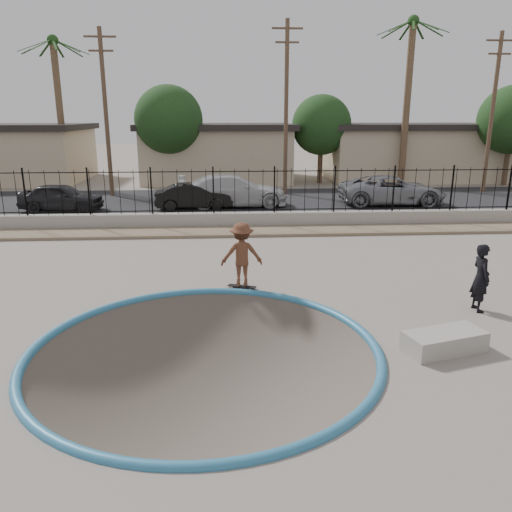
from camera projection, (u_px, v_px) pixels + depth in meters
The scene contains 26 objects.
ground at pixel (215, 243), 22.67m from camera, with size 120.00×120.00×2.20m, color gray.
bowl_pit at pixel (205, 351), 9.89m from camera, with size 6.84×6.84×1.80m, color #473E36, non-canonical shape.
coping_ring at pixel (205, 351), 9.89m from camera, with size 7.04×7.04×0.20m, color teal.
rock_strip at pixel (214, 232), 19.67m from camera, with size 42.00×1.60×0.11m, color #8A735A.
retaining_wall at pixel (214, 220), 20.66m from camera, with size 42.00×0.45×0.60m, color gray.
fence at pixel (213, 191), 20.33m from camera, with size 40.00×0.04×1.80m.
street at pixel (216, 200), 27.16m from camera, with size 90.00×8.00×0.04m, color black.
house_west at pixel (2, 152), 34.83m from camera, with size 11.60×8.60×3.90m.
house_center at pixel (217, 151), 35.75m from camera, with size 10.60×8.60×3.90m.
house_east at pixel (408, 151), 36.61m from camera, with size 12.60×8.60×3.90m.
palm_mid at pixel (57, 79), 31.45m from camera, with size 2.30×2.30×9.30m.
palm_right at pixel (410, 67), 30.71m from camera, with size 2.30×2.30×10.30m.
utility_pole_left at pixel (106, 111), 27.44m from camera, with size 1.70×0.24×9.00m.
utility_pole_mid at pixel (286, 106), 27.98m from camera, with size 1.70×0.24×9.50m.
utility_pole_right at pixel (492, 111), 28.79m from camera, with size 1.70×0.24×9.00m.
street_tree_left at pixel (169, 120), 31.60m from camera, with size 4.32×4.32×6.36m.
street_tree_mid at pixel (321, 125), 33.27m from camera, with size 3.96×3.96×5.83m.
street_tree_right at pixel (512, 120), 32.00m from camera, with size 4.32×4.32×6.36m.
skater at pixel (242, 258), 13.21m from camera, with size 1.10×0.63×1.71m, color brown.
skateboard at pixel (242, 286), 13.43m from camera, with size 0.79×0.46×0.07m.
videographer at pixel (481, 278), 11.72m from camera, with size 0.60×0.39×1.63m, color black.
concrete_ledge at pixel (444, 341), 9.84m from camera, with size 1.60×0.70×0.40m, color #9D948B.
car_a at pixel (61, 197), 23.92m from camera, with size 1.57×3.90×1.33m, color black.
car_b at pixel (194, 197), 24.38m from camera, with size 1.31×3.75×1.24m, color black.
car_c at pixel (233, 191), 25.08m from camera, with size 2.22×5.45×1.58m, color #BDBDBF.
car_d at pixel (392, 190), 25.59m from camera, with size 2.47×5.35×1.49m, color gray.
Camera 1 is at (0.44, -10.05, 4.51)m, focal length 35.00 mm.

